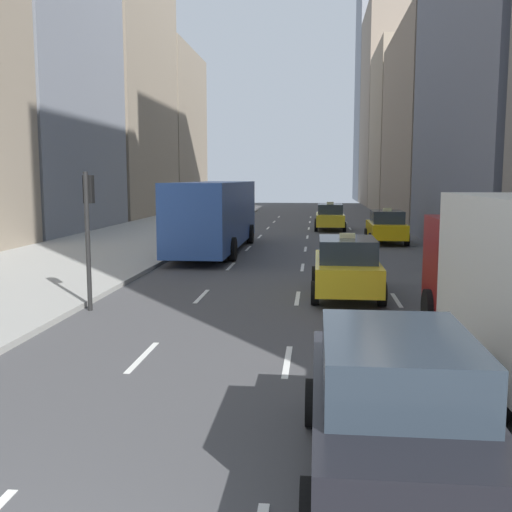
# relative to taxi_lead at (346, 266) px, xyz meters

# --- Properties ---
(sidewalk_left) EXTENTS (8.00, 66.00, 0.15)m
(sidewalk_left) POSITION_rel_taxi_lead_xyz_m (-11.00, 12.54, -0.81)
(sidewalk_left) COLOR #9E9E99
(sidewalk_left) RESTS_ON ground
(lane_markings) EXTENTS (5.72, 56.00, 0.01)m
(lane_markings) POSITION_rel_taxi_lead_xyz_m (-1.40, 8.54, -0.87)
(lane_markings) COLOR white
(lane_markings) RESTS_ON ground
(building_row_left) EXTENTS (6.00, 73.59, 32.43)m
(building_row_left) POSITION_rel_taxi_lead_xyz_m (-18.00, 20.92, 12.31)
(building_row_left) COLOR slate
(building_row_left) RESTS_ON ground
(building_row_right) EXTENTS (6.00, 98.21, 36.01)m
(building_row_right) POSITION_rel_taxi_lead_xyz_m (8.00, 33.77, 13.34)
(building_row_right) COLOR slate
(building_row_right) RESTS_ON ground
(taxi_lead) EXTENTS (2.02, 4.40, 1.87)m
(taxi_lead) POSITION_rel_taxi_lead_xyz_m (0.00, 0.00, 0.00)
(taxi_lead) COLOR yellow
(taxi_lead) RESTS_ON ground
(taxi_second) EXTENTS (2.02, 4.40, 1.87)m
(taxi_second) POSITION_rel_taxi_lead_xyz_m (2.80, 14.72, 0.00)
(taxi_second) COLOR yellow
(taxi_second) RESTS_ON ground
(taxi_third) EXTENTS (2.02, 4.40, 1.87)m
(taxi_third) POSITION_rel_taxi_lead_xyz_m (0.00, 22.51, 0.00)
(taxi_third) COLOR yellow
(taxi_third) RESTS_ON ground
(sedan_black_near) EXTENTS (2.02, 4.50, 1.78)m
(sedan_black_near) POSITION_rel_taxi_lead_xyz_m (0.00, -10.82, 0.02)
(sedan_black_near) COLOR black
(sedan_black_near) RESTS_ON ground
(city_bus) EXTENTS (2.80, 11.61, 3.25)m
(city_bus) POSITION_rel_taxi_lead_xyz_m (-5.61, 10.26, 0.91)
(city_bus) COLOR #2D519E
(city_bus) RESTS_ON ground
(traffic_light_pole) EXTENTS (0.24, 0.42, 3.60)m
(traffic_light_pole) POSITION_rel_taxi_lead_xyz_m (-6.75, -2.49, 1.53)
(traffic_light_pole) COLOR black
(traffic_light_pole) RESTS_ON ground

